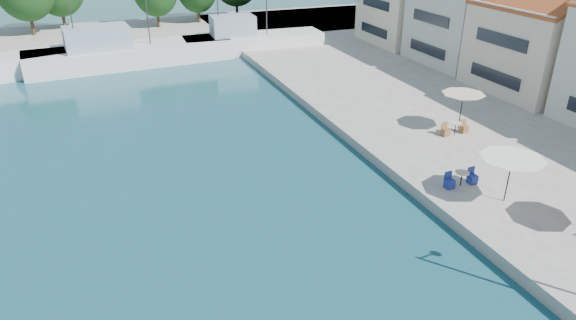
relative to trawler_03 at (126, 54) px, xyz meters
name	(u,v)px	position (x,y,z in m)	size (l,w,h in m)	color
quay_right	(545,108)	(27.12, -24.32, -0.77)	(32.00, 92.00, 0.60)	gray
quay_far	(91,37)	(-2.88, 12.68, -0.77)	(90.00, 16.00, 0.60)	gray
building_04	(548,32)	(29.12, -21.32, 3.95)	(9.00, 8.80, 9.20)	beige
building_05	(469,10)	(29.12, -12.32, 4.19)	(8.40, 8.80, 9.70)	beige
trawler_03	(126,54)	(0.00, 0.00, 0.00)	(19.31, 6.56, 10.20)	silver
trawler_04	(250,42)	(12.53, 0.68, 0.00)	(14.52, 4.33, 10.20)	silver
umbrella_white	(512,163)	(14.35, -34.31, 1.55)	(3.01, 3.01, 2.27)	black
umbrella_cream	(463,97)	(17.97, -26.19, 1.73)	(2.67, 2.67, 2.45)	black
cafe_table_02	(461,181)	(13.39, -32.30, -0.18)	(1.82, 0.70, 0.76)	black
cafe_table_03	(455,130)	(17.36, -26.63, -0.18)	(1.82, 0.70, 0.76)	black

